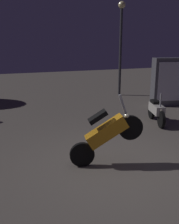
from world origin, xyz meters
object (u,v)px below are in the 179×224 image
Objects in this scene: motorcycle_orange_foreground at (106,134)px; motorcycle_white_parked_left at (156,111)px; streetlamp_near at (121,37)px; kiosk_billboard at (170,82)px.

motorcycle_orange_foreground is 3.77m from motorcycle_white_parked_left.
motorcycle_white_parked_left is (3.02, 2.23, -0.31)m from motorcycle_orange_foreground.
streetlamp_near reaches higher than motorcycle_orange_foreground.
motorcycle_white_parked_left is at bearing -103.96° from streetlamp_near.
streetlamp_near is at bearing 73.05° from motorcycle_orange_foreground.
kiosk_billboard reaches higher than motorcycle_orange_foreground.
streetlamp_near is at bearing -58.51° from kiosk_billboard.
motorcycle_orange_foreground is 6.70m from kiosk_billboard.
motorcycle_orange_foreground is at bearing -120.70° from streetlamp_near.
kiosk_billboard is at bearing 53.00° from motorcycle_orange_foreground.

